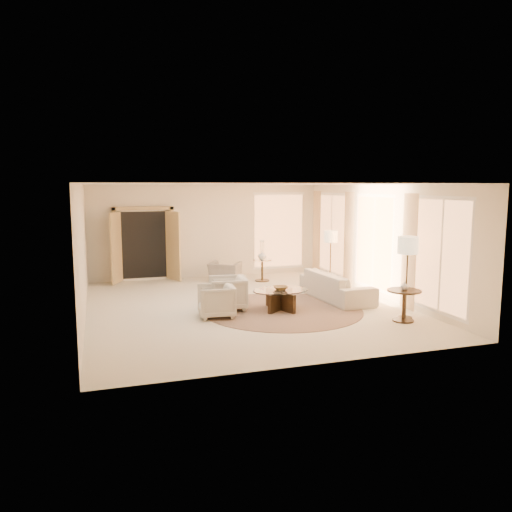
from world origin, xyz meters
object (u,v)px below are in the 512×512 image
object	(u,v)px
coffee_table	(280,297)
end_table	(404,300)
floor_lamp_near	(331,239)
bowl	(281,288)
floor_lamp_far	(408,249)
sofa	(336,286)
side_vase	(262,255)
armchair_right	(216,299)
end_vase	(404,286)
accent_chair	(225,269)
side_table	(262,268)
armchair_left	(228,291)

from	to	relation	value
coffee_table	end_table	bearing A→B (deg)	-38.07
floor_lamp_near	bowl	world-z (taller)	floor_lamp_near
end_table	floor_lamp_far	world-z (taller)	floor_lamp_far
sofa	floor_lamp_near	size ratio (longest dim) A/B	1.48
coffee_table	side_vase	xyz separation A→B (m)	(0.71, 3.40, 0.47)
armchair_right	end_vase	xyz separation A→B (m)	(3.58, -1.51, 0.36)
floor_lamp_far	accent_chair	bearing A→B (deg)	116.85
accent_chair	coffee_table	size ratio (longest dim) A/B	0.55
end_table	side_table	size ratio (longest dim) A/B	1.09
side_table	accent_chair	bearing A→B (deg)	165.12
floor_lamp_near	end_vase	world-z (taller)	floor_lamp_near
armchair_left	accent_chair	size ratio (longest dim) A/B	0.96
accent_chair	floor_lamp_far	bearing A→B (deg)	148.07
floor_lamp_near	bowl	bearing A→B (deg)	-136.91
accent_chair	coffee_table	distance (m)	3.70
armchair_left	end_table	size ratio (longest dim) A/B	1.18
armchair_right	accent_chair	size ratio (longest dim) A/B	0.88
armchair_right	floor_lamp_near	bearing A→B (deg)	126.71
coffee_table	end_table	xyz separation A→B (m)	(2.08, -1.63, 0.16)
end_table	side_vase	world-z (taller)	side_vase
coffee_table	bowl	bearing A→B (deg)	135.00
bowl	end_table	bearing A→B (deg)	-38.07
sofa	accent_chair	bearing A→B (deg)	30.19
floor_lamp_far	side_vase	distance (m)	5.14
accent_chair	end_vase	distance (m)	5.85
accent_chair	bowl	size ratio (longest dim) A/B	2.61
armchair_left	accent_chair	bearing A→B (deg)	175.00
end_vase	floor_lamp_near	bearing A→B (deg)	87.41
armchair_left	side_table	size ratio (longest dim) A/B	1.28
end_table	armchair_left	bearing A→B (deg)	146.87
side_table	bowl	world-z (taller)	side_table
armchair_left	sofa	bearing A→B (deg)	101.20
coffee_table	side_vase	world-z (taller)	side_vase
armchair_left	armchair_right	world-z (taller)	armchair_left
end_vase	bowl	bearing A→B (deg)	141.93
side_table	end_table	bearing A→B (deg)	-74.71
side_vase	floor_lamp_near	bearing A→B (deg)	-39.97
coffee_table	sofa	bearing A→B (deg)	19.48
floor_lamp_near	armchair_right	bearing A→B (deg)	-149.28
armchair_right	coffee_table	world-z (taller)	armchair_right
floor_lamp_near	bowl	size ratio (longest dim) A/B	4.71
sofa	bowl	bearing A→B (deg)	106.33
end_table	floor_lamp_far	distance (m)	1.05
floor_lamp_far	bowl	bearing A→B (deg)	147.22
end_table	bowl	world-z (taller)	end_table
sofa	end_table	world-z (taller)	sofa
armchair_right	floor_lamp_far	distance (m)	4.13
sofa	armchair_left	distance (m)	2.79
sofa	side_table	distance (m)	2.97
floor_lamp_near	floor_lamp_far	size ratio (longest dim) A/B	0.90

